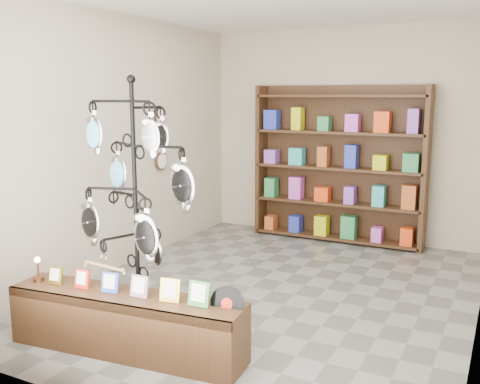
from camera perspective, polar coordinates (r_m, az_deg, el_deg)
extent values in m
plane|color=slate|center=(5.81, 3.49, -10.47)|extent=(5.00, 5.00, 0.00)
plane|color=#BBAA96|center=(7.82, 10.98, 5.99)|extent=(4.00, 0.00, 4.00)
plane|color=#BBAA96|center=(3.34, -13.60, 0.38)|extent=(4.00, 0.00, 4.00)
plane|color=#BBAA96|center=(6.52, -12.77, 5.11)|extent=(0.00, 5.00, 5.00)
cylinder|color=black|center=(4.91, -10.61, -14.51)|extent=(0.54, 0.54, 0.03)
cylinder|color=black|center=(4.57, -11.05, -2.25)|extent=(0.04, 0.04, 2.17)
sphere|color=black|center=(4.46, -11.54, 11.72)|extent=(0.07, 0.07, 0.07)
ellipsoid|color=silver|center=(4.81, -8.81, -6.48)|extent=(0.12, 0.06, 0.23)
cube|color=#B9844D|center=(4.53, -14.29, -7.63)|extent=(0.41, 0.06, 0.04)
cube|color=black|center=(4.53, -12.04, -13.53)|extent=(2.03, 0.61, 0.49)
cube|color=gold|center=(4.81, -19.09, -8.42)|extent=(0.13, 0.06, 0.15)
cube|color=red|center=(4.64, -16.48, -8.89)|extent=(0.14, 0.06, 0.15)
cube|color=#263FA5|center=(4.48, -13.68, -9.37)|extent=(0.15, 0.07, 0.16)
cube|color=#E54C33|center=(4.34, -10.67, -9.86)|extent=(0.16, 0.07, 0.17)
cube|color=gold|center=(4.21, -7.46, -10.35)|extent=(0.17, 0.07, 0.18)
cube|color=#337233|center=(4.10, -4.39, -10.78)|extent=(0.18, 0.07, 0.19)
cylinder|color=black|center=(4.08, -1.39, -11.83)|extent=(0.28, 0.09, 0.27)
cylinder|color=red|center=(4.08, -1.41, -11.85)|extent=(0.09, 0.03, 0.09)
cylinder|color=#4F2C16|center=(4.94, -20.68, -8.68)|extent=(0.09, 0.09, 0.04)
cylinder|color=#4F2C16|center=(4.91, -20.74, -7.78)|extent=(0.02, 0.02, 0.13)
sphere|color=#FFBF59|center=(4.89, -20.81, -6.77)|extent=(0.05, 0.05, 0.05)
cube|color=black|center=(7.80, 10.76, 3.04)|extent=(2.40, 0.04, 2.20)
cube|color=black|center=(8.06, 2.35, 3.44)|extent=(0.06, 0.36, 2.20)
cube|color=black|center=(7.40, 19.21, 2.26)|extent=(0.06, 0.36, 2.20)
cube|color=black|center=(7.85, 10.17, -4.72)|extent=(2.36, 0.36, 0.04)
cube|color=black|center=(7.73, 10.29, -1.14)|extent=(2.36, 0.36, 0.03)
cube|color=black|center=(7.65, 10.41, 2.54)|extent=(2.36, 0.36, 0.04)
cube|color=black|center=(7.60, 10.53, 6.27)|extent=(2.36, 0.36, 0.04)
cube|color=black|center=(7.59, 10.66, 10.04)|extent=(2.36, 0.36, 0.04)
cylinder|color=black|center=(7.11, -8.54, 8.08)|extent=(0.03, 0.24, 0.24)
cylinder|color=black|center=(7.16, -8.41, 3.28)|extent=(0.03, 0.24, 0.24)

